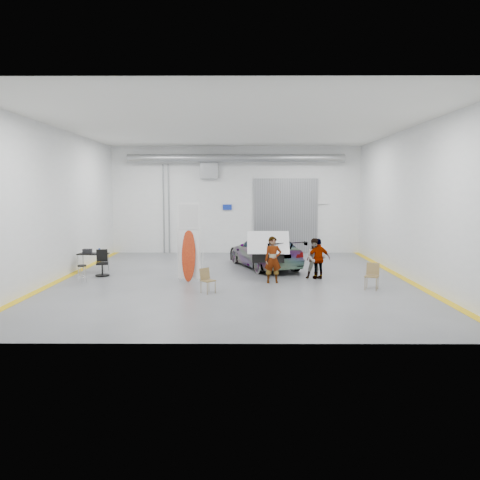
{
  "coord_description": "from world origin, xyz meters",
  "views": [
    {
      "loc": [
        0.34,
        -18.47,
        3.51
      ],
      "look_at": [
        0.25,
        0.64,
        1.5
      ],
      "focal_mm": 35.0,
      "sensor_mm": 36.0,
      "label": 1
    }
  ],
  "objects_px": {
    "surfboard_display": "(190,248)",
    "folding_chair_near": "(208,285)",
    "folding_chair_far": "(371,282)",
    "shop_stool": "(82,274)",
    "person_a": "(273,260)",
    "work_table": "(92,253)",
    "sedan_car": "(265,252)",
    "person_b": "(316,259)",
    "person_c": "(319,259)",
    "office_chair": "(103,265)"
  },
  "relations": [
    {
      "from": "person_a",
      "to": "folding_chair_far",
      "type": "bearing_deg",
      "value": -25.06
    },
    {
      "from": "folding_chair_far",
      "to": "person_c",
      "type": "bearing_deg",
      "value": 151.85
    },
    {
      "from": "sedan_car",
      "to": "work_table",
      "type": "bearing_deg",
      "value": -11.71
    },
    {
      "from": "person_a",
      "to": "sedan_car",
      "type": "bearing_deg",
      "value": 87.04
    },
    {
      "from": "person_b",
      "to": "work_table",
      "type": "distance_m",
      "value": 9.66
    },
    {
      "from": "surfboard_display",
      "to": "folding_chair_far",
      "type": "bearing_deg",
      "value": -4.29
    },
    {
      "from": "person_c",
      "to": "work_table",
      "type": "xyz_separation_m",
      "value": [
        -9.63,
        1.69,
        -0.02
      ]
    },
    {
      "from": "person_a",
      "to": "surfboard_display",
      "type": "height_order",
      "value": "surfboard_display"
    },
    {
      "from": "surfboard_display",
      "to": "office_chair",
      "type": "xyz_separation_m",
      "value": [
        -3.75,
        1.17,
        -0.85
      ]
    },
    {
      "from": "person_a",
      "to": "folding_chair_far",
      "type": "height_order",
      "value": "person_a"
    },
    {
      "from": "person_b",
      "to": "folding_chair_near",
      "type": "bearing_deg",
      "value": -145.12
    },
    {
      "from": "surfboard_display",
      "to": "person_a",
      "type": "bearing_deg",
      "value": 3.72
    },
    {
      "from": "person_b",
      "to": "person_c",
      "type": "bearing_deg",
      "value": 2.16
    },
    {
      "from": "surfboard_display",
      "to": "folding_chair_far",
      "type": "relative_size",
      "value": 3.44
    },
    {
      "from": "person_b",
      "to": "work_table",
      "type": "bearing_deg",
      "value": 172.08
    },
    {
      "from": "person_b",
      "to": "person_c",
      "type": "relative_size",
      "value": 1.0
    },
    {
      "from": "folding_chair_near",
      "to": "person_b",
      "type": "bearing_deg",
      "value": -9.61
    },
    {
      "from": "shop_stool",
      "to": "work_table",
      "type": "bearing_deg",
      "value": 99.76
    },
    {
      "from": "folding_chair_far",
      "to": "shop_stool",
      "type": "relative_size",
      "value": 1.38
    },
    {
      "from": "sedan_car",
      "to": "work_table",
      "type": "xyz_separation_m",
      "value": [
        -7.62,
        -1.14,
        0.06
      ]
    },
    {
      "from": "surfboard_display",
      "to": "folding_chair_near",
      "type": "height_order",
      "value": "surfboard_display"
    },
    {
      "from": "office_chair",
      "to": "folding_chair_near",
      "type": "bearing_deg",
      "value": -50.51
    },
    {
      "from": "folding_chair_near",
      "to": "office_chair",
      "type": "relative_size",
      "value": 0.8
    },
    {
      "from": "surfboard_display",
      "to": "shop_stool",
      "type": "bearing_deg",
      "value": -167.53
    },
    {
      "from": "folding_chair_far",
      "to": "folding_chair_near",
      "type": "bearing_deg",
      "value": -149.49
    },
    {
      "from": "person_c",
      "to": "work_table",
      "type": "bearing_deg",
      "value": -19.15
    },
    {
      "from": "person_c",
      "to": "office_chair",
      "type": "bearing_deg",
      "value": -13.2
    },
    {
      "from": "office_chair",
      "to": "folding_chair_far",
      "type": "bearing_deg",
      "value": -29.73
    },
    {
      "from": "person_a",
      "to": "folding_chair_near",
      "type": "xyz_separation_m",
      "value": [
        -2.35,
        -1.82,
        -0.63
      ]
    },
    {
      "from": "work_table",
      "to": "surfboard_display",
      "type": "bearing_deg",
      "value": -26.24
    },
    {
      "from": "person_c",
      "to": "folding_chair_near",
      "type": "height_order",
      "value": "person_c"
    },
    {
      "from": "sedan_car",
      "to": "person_b",
      "type": "xyz_separation_m",
      "value": [
        1.9,
        -2.83,
        0.08
      ]
    },
    {
      "from": "sedan_car",
      "to": "person_b",
      "type": "height_order",
      "value": "person_b"
    },
    {
      "from": "person_b",
      "to": "surfboard_display",
      "type": "bearing_deg",
      "value": -171.51
    },
    {
      "from": "folding_chair_near",
      "to": "sedan_car",
      "type": "bearing_deg",
      "value": 25.64
    },
    {
      "from": "work_table",
      "to": "office_chair",
      "type": "xyz_separation_m",
      "value": [
        0.79,
        -1.07,
        -0.32
      ]
    },
    {
      "from": "sedan_car",
      "to": "person_a",
      "type": "distance_m",
      "value": 3.66
    },
    {
      "from": "person_b",
      "to": "work_table",
      "type": "height_order",
      "value": "person_b"
    },
    {
      "from": "person_a",
      "to": "folding_chair_near",
      "type": "bearing_deg",
      "value": -147.45
    },
    {
      "from": "person_c",
      "to": "shop_stool",
      "type": "distance_m",
      "value": 9.25
    },
    {
      "from": "person_a",
      "to": "folding_chair_near",
      "type": "height_order",
      "value": "person_a"
    },
    {
      "from": "surfboard_display",
      "to": "folding_chair_near",
      "type": "xyz_separation_m",
      "value": [
        0.85,
        -2.09,
        -1.05
      ]
    },
    {
      "from": "folding_chair_far",
      "to": "sedan_car",
      "type": "bearing_deg",
      "value": 150.96
    },
    {
      "from": "folding_chair_near",
      "to": "work_table",
      "type": "height_order",
      "value": "work_table"
    },
    {
      "from": "folding_chair_near",
      "to": "shop_stool",
      "type": "xyz_separation_m",
      "value": [
        -4.97,
        1.81,
        0.07
      ]
    },
    {
      "from": "person_c",
      "to": "sedan_car",
      "type": "bearing_deg",
      "value": -63.77
    },
    {
      "from": "folding_chair_near",
      "to": "office_chair",
      "type": "bearing_deg",
      "value": 102.38
    },
    {
      "from": "person_c",
      "to": "work_table",
      "type": "relative_size",
      "value": 1.24
    },
    {
      "from": "sedan_car",
      "to": "folding_chair_far",
      "type": "relative_size",
      "value": 5.34
    },
    {
      "from": "person_c",
      "to": "shop_stool",
      "type": "relative_size",
      "value": 2.37
    }
  ]
}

